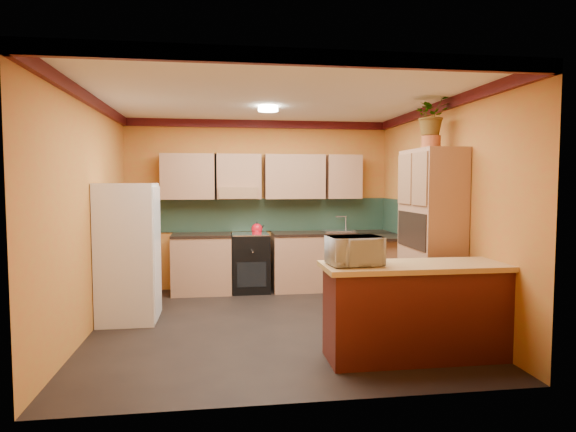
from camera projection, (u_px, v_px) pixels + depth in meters
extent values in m
plane|color=black|center=(274.00, 324.00, 5.81)|extent=(4.20, 4.20, 0.00)
cube|color=white|center=(273.00, 98.00, 5.62)|extent=(4.20, 4.20, 0.04)
cube|color=#BA8732|center=(259.00, 205.00, 7.79)|extent=(4.20, 0.04, 2.70)
cube|color=#BA8732|center=(304.00, 230.00, 3.64)|extent=(4.20, 0.04, 2.70)
cube|color=#BA8732|center=(89.00, 214.00, 5.42)|extent=(0.04, 4.20, 2.70)
cube|color=#BA8732|center=(440.00, 211.00, 6.01)|extent=(0.04, 4.20, 2.70)
cube|color=#203B2D|center=(275.00, 215.00, 7.82)|extent=(3.70, 0.02, 0.53)
cube|color=#203B2D|center=(398.00, 217.00, 7.40)|extent=(0.02, 1.40, 0.53)
cube|color=tan|center=(266.00, 177.00, 7.60)|extent=(3.10, 0.34, 0.70)
cylinder|color=white|center=(268.00, 109.00, 6.22)|extent=(0.26, 0.26, 0.06)
cube|color=tan|center=(290.00, 263.00, 7.62)|extent=(3.65, 0.60, 0.88)
cube|color=black|center=(290.00, 234.00, 7.59)|extent=(3.65, 0.62, 0.04)
cube|color=black|center=(250.00, 263.00, 7.53)|extent=(0.58, 0.58, 0.91)
cube|color=silver|center=(338.00, 231.00, 7.69)|extent=(0.48, 0.40, 0.03)
cube|color=tan|center=(385.00, 268.00, 7.17)|extent=(0.60, 0.80, 0.88)
cube|color=black|center=(385.00, 237.00, 7.14)|extent=(0.62, 0.80, 0.04)
cube|color=white|center=(128.00, 253.00, 5.89)|extent=(0.68, 0.66, 1.70)
cube|color=tan|center=(431.00, 238.00, 5.71)|extent=(0.48, 0.90, 2.10)
cylinder|color=#AC5129|center=(431.00, 143.00, 5.68)|extent=(0.22, 0.22, 0.16)
imported|color=tan|center=(432.00, 115.00, 5.65)|extent=(0.49, 0.45, 0.48)
cube|color=#541413|center=(419.00, 313.00, 4.67)|extent=(1.80, 0.55, 0.88)
cube|color=tan|center=(420.00, 266.00, 4.63)|extent=(1.90, 0.65, 0.05)
imported|color=white|center=(354.00, 251.00, 4.53)|extent=(0.52, 0.38, 0.27)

